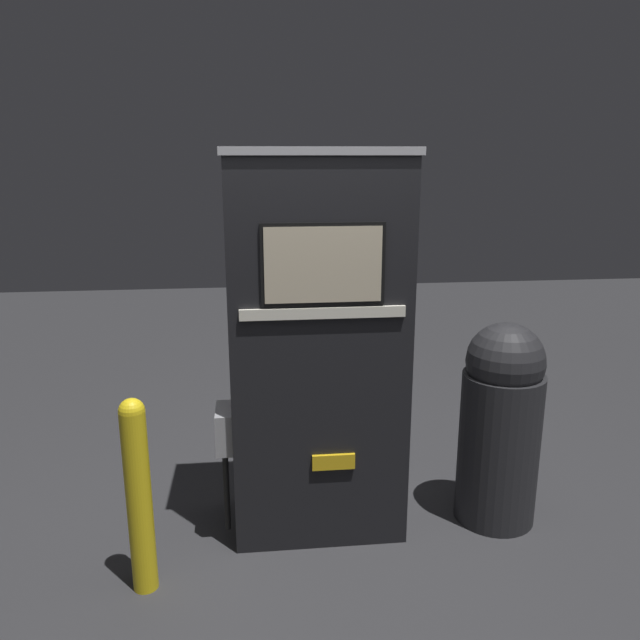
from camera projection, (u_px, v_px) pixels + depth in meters
name	position (u px, v px, depth m)	size (l,w,h in m)	color
ground_plane	(323.00, 548.00, 3.43)	(14.00, 14.00, 0.00)	#2D2D30
gas_pump	(317.00, 348.00, 3.41)	(1.04, 0.58, 2.13)	black
safety_bollard	(138.00, 492.00, 2.99)	(0.12, 0.12, 1.01)	yellow
trash_bin	(500.00, 422.00, 3.57)	(0.46, 0.46, 1.20)	#232326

